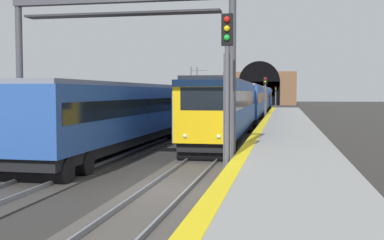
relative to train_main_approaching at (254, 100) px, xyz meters
The scene contains 14 objects.
ground_plane 45.53m from the train_main_approaching, behind, with size 320.00×320.00×0.00m, color #302D2B.
platform_right 45.68m from the train_main_approaching, behind, with size 112.00×3.87×1.10m, color gray.
platform_right_edge_strip 45.54m from the train_main_approaching, behind, with size 112.00×0.50×0.01m, color yellow.
track_main_line 45.53m from the train_main_approaching, behind, with size 160.00×2.83×0.21m.
track_adjacent_line 45.81m from the train_main_approaching, behind, with size 160.00×3.00×0.21m.
train_main_approaching is the anchor object (origin of this frame).
train_adjacent_platform 15.02m from the train_main_approaching, 160.35° to the left, with size 64.18×3.15×3.87m.
railway_signal_near 45.21m from the train_main_approaching, behind, with size 0.39×0.38×5.98m.
railway_signal_mid 12.39m from the train_main_approaching, behind, with size 0.39×0.38×4.93m.
railway_signal_far 50.29m from the train_main_approaching, ahead, with size 0.39×0.38×4.63m.
overhead_signal_gantry 43.29m from the train_main_approaching, behind, with size 0.70×9.09×7.24m.
tunnel_portal 64.05m from the train_main_approaching, ahead, with size 2.50×18.96×11.39m.
catenary_mast_near 20.09m from the train_main_approaching, 34.61° to the left, with size 0.22×2.01×7.57m.
catenary_mast_far 24.73m from the train_main_approaching, 27.46° to the left, with size 0.22×2.01×7.82m.
Camera 1 is at (-15.57, -3.81, 3.38)m, focal length 44.36 mm.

